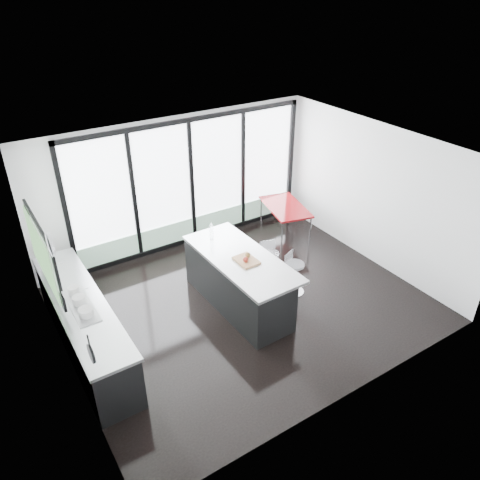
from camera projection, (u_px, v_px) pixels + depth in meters
floor at (244, 304)px, 8.35m from camera, size 6.00×5.00×0.00m
ceiling at (245, 155)px, 6.94m from camera, size 6.00×5.00×0.00m
wall_back at (190, 188)px, 9.63m from camera, size 6.00×0.09×2.80m
wall_front at (354, 320)px, 5.83m from camera, size 6.00×0.00×2.80m
wall_left at (52, 276)px, 6.37m from camera, size 0.26×5.00×2.80m
wall_right at (374, 195)px, 9.05m from camera, size 0.00×5.00×2.80m
counter_cabinets at (85, 325)px, 7.16m from camera, size 0.69×3.24×1.36m
island at (237, 281)px, 8.11m from camera, size 1.05×2.39×1.26m
bar_stool_near at (294, 278)px, 8.51m from camera, size 0.52×0.52×0.63m
bar_stool_far at (269, 267)px, 8.80m from camera, size 0.49×0.49×0.64m
red_table at (285, 220)px, 10.37m from camera, size 1.05×1.46×0.71m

